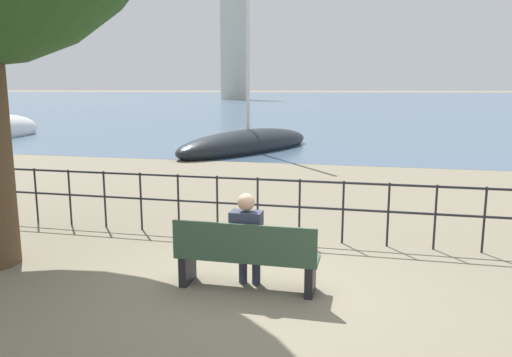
{
  "coord_description": "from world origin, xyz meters",
  "views": [
    {
      "loc": [
        1.48,
        -5.89,
        2.53
      ],
      "look_at": [
        0.0,
        0.5,
        1.34
      ],
      "focal_mm": 35.0,
      "sensor_mm": 36.0,
      "label": 1
    }
  ],
  "objects_px": {
    "park_bench": "(246,257)",
    "seated_person_left": "(247,236)",
    "sailboat_1": "(248,144)",
    "harbor_lighthouse": "(234,38)"
  },
  "relations": [
    {
      "from": "park_bench",
      "to": "seated_person_left",
      "type": "bearing_deg",
      "value": 94.56
    },
    {
      "from": "park_bench",
      "to": "harbor_lighthouse",
      "type": "bearing_deg",
      "value": 105.56
    },
    {
      "from": "park_bench",
      "to": "harbor_lighthouse",
      "type": "xyz_separation_m",
      "value": [
        -29.14,
        104.67,
        13.06
      ]
    },
    {
      "from": "park_bench",
      "to": "seated_person_left",
      "type": "distance_m",
      "value": 0.26
    },
    {
      "from": "seated_person_left",
      "to": "harbor_lighthouse",
      "type": "distance_m",
      "value": 109.33
    },
    {
      "from": "seated_person_left",
      "to": "harbor_lighthouse",
      "type": "height_order",
      "value": "harbor_lighthouse"
    },
    {
      "from": "seated_person_left",
      "to": "harbor_lighthouse",
      "type": "relative_size",
      "value": 0.04
    },
    {
      "from": "harbor_lighthouse",
      "to": "seated_person_left",
      "type": "bearing_deg",
      "value": -74.43
    },
    {
      "from": "sailboat_1",
      "to": "harbor_lighthouse",
      "type": "relative_size",
      "value": 0.33
    },
    {
      "from": "seated_person_left",
      "to": "park_bench",
      "type": "bearing_deg",
      "value": -85.44
    }
  ]
}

